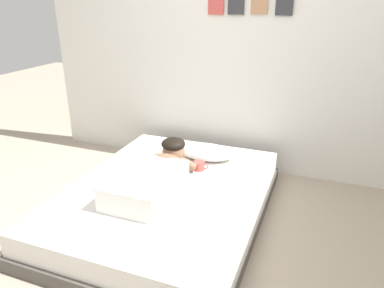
{
  "coord_description": "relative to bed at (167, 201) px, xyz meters",
  "views": [
    {
      "loc": [
        0.74,
        -1.67,
        1.62
      ],
      "look_at": [
        -0.22,
        0.84,
        0.52
      ],
      "focal_mm": 33.78,
      "sensor_mm": 36.0,
      "label": 1
    }
  ],
  "objects": [
    {
      "name": "ground_plane",
      "position": [
        0.32,
        -0.55,
        -0.14
      ],
      "size": [
        12.38,
        12.38,
        0.0
      ],
      "primitive_type": "plane",
      "color": "tan"
    },
    {
      "name": "back_wall",
      "position": [
        0.32,
        1.15,
        1.12
      ],
      "size": [
        4.19,
        0.12,
        2.5
      ],
      "color": "silver",
      "rests_on": "ground"
    },
    {
      "name": "bed",
      "position": [
        0.0,
        0.0,
        0.0
      ],
      "size": [
        1.45,
        1.93,
        0.27
      ],
      "color": "#4C4742",
      "rests_on": "ground"
    },
    {
      "name": "pillow",
      "position": [
        0.11,
        0.61,
        0.19
      ],
      "size": [
        0.52,
        0.32,
        0.11
      ],
      "primitive_type": "ellipsoid",
      "color": "white",
      "rests_on": "bed"
    },
    {
      "name": "person_lying",
      "position": [
        -0.07,
        -0.06,
        0.24
      ],
      "size": [
        0.43,
        0.92,
        0.27
      ],
      "color": "white",
      "rests_on": "bed"
    },
    {
      "name": "dog",
      "position": [
        -0.15,
        -0.24,
        0.24
      ],
      "size": [
        0.26,
        0.57,
        0.21
      ],
      "color": "beige",
      "rests_on": "bed"
    },
    {
      "name": "coffee_cup",
      "position": [
        0.14,
        0.35,
        0.18
      ],
      "size": [
        0.13,
        0.09,
        0.07
      ],
      "color": "#D84C47",
      "rests_on": "bed"
    },
    {
      "name": "cell_phone",
      "position": [
        -0.16,
        -0.24,
        0.14
      ],
      "size": [
        0.07,
        0.14,
        0.01
      ],
      "primitive_type": "cube",
      "color": "black",
      "rests_on": "bed"
    }
  ]
}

